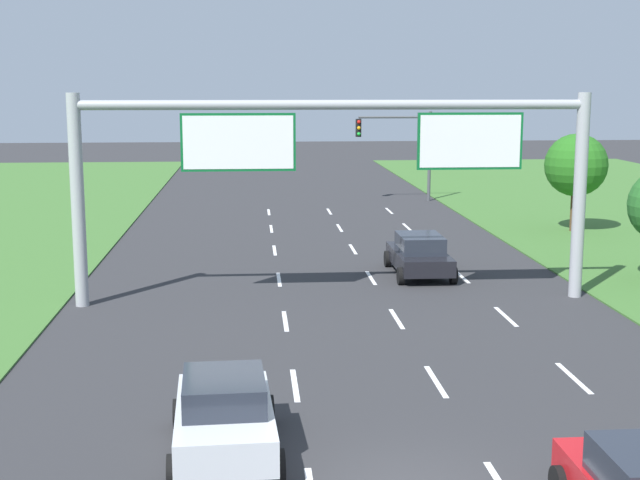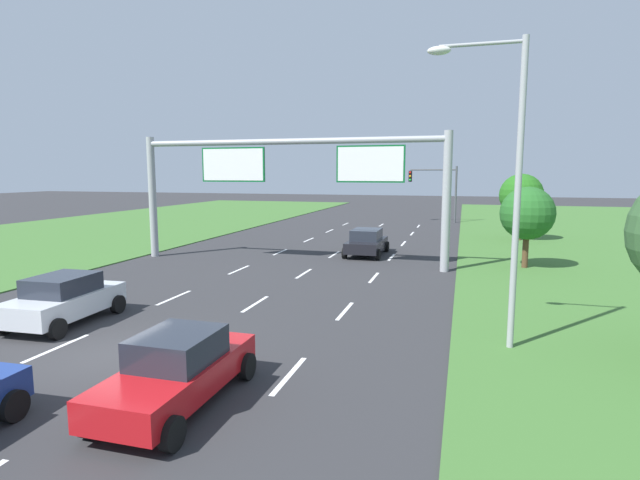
{
  "view_description": "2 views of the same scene",
  "coord_description": "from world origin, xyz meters",
  "px_view_note": "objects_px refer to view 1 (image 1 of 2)",
  "views": [
    {
      "loc": [
        -2.76,
        -14.82,
        7.26
      ],
      "look_at": [
        -0.29,
        16.74,
        1.71
      ],
      "focal_mm": 50.0,
      "sensor_mm": 36.0,
      "label": 1
    },
    {
      "loc": [
        9.22,
        -11.03,
        4.94
      ],
      "look_at": [
        2.05,
        13.86,
        1.45
      ],
      "focal_mm": 28.0,
      "sensor_mm": 36.0,
      "label": 2
    }
  ],
  "objects_px": {
    "sign_gantry": "(339,157)",
    "roadside_tree_far": "(576,165)",
    "traffic_light_mast": "(399,140)",
    "car_near_red": "(224,414)",
    "car_lead_silver": "(419,254)"
  },
  "relations": [
    {
      "from": "sign_gantry",
      "to": "roadside_tree_far",
      "type": "distance_m",
      "value": 18.73
    },
    {
      "from": "car_near_red",
      "to": "roadside_tree_far",
      "type": "height_order",
      "value": "roadside_tree_far"
    },
    {
      "from": "car_near_red",
      "to": "traffic_light_mast",
      "type": "relative_size",
      "value": 0.73
    },
    {
      "from": "sign_gantry",
      "to": "car_lead_silver",
      "type": "bearing_deg",
      "value": 48.19
    },
    {
      "from": "car_near_red",
      "to": "traffic_light_mast",
      "type": "distance_m",
      "value": 39.65
    },
    {
      "from": "sign_gantry",
      "to": "roadside_tree_far",
      "type": "height_order",
      "value": "sign_gantry"
    },
    {
      "from": "traffic_light_mast",
      "to": "car_near_red",
      "type": "bearing_deg",
      "value": -104.42
    },
    {
      "from": "traffic_light_mast",
      "to": "roadside_tree_far",
      "type": "relative_size",
      "value": 1.15
    },
    {
      "from": "sign_gantry",
      "to": "traffic_light_mast",
      "type": "relative_size",
      "value": 3.08
    },
    {
      "from": "car_near_red",
      "to": "roadside_tree_far",
      "type": "xyz_separation_m",
      "value": [
        16.57,
        25.8,
        2.51
      ]
    },
    {
      "from": "sign_gantry",
      "to": "traffic_light_mast",
      "type": "bearing_deg",
      "value": 76.22
    },
    {
      "from": "car_near_red",
      "to": "car_lead_silver",
      "type": "height_order",
      "value": "car_near_red"
    },
    {
      "from": "car_near_red",
      "to": "roadside_tree_far",
      "type": "bearing_deg",
      "value": 54.77
    },
    {
      "from": "traffic_light_mast",
      "to": "roadside_tree_far",
      "type": "height_order",
      "value": "traffic_light_mast"
    },
    {
      "from": "car_lead_silver",
      "to": "car_near_red",
      "type": "bearing_deg",
      "value": -112.99
    }
  ]
}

